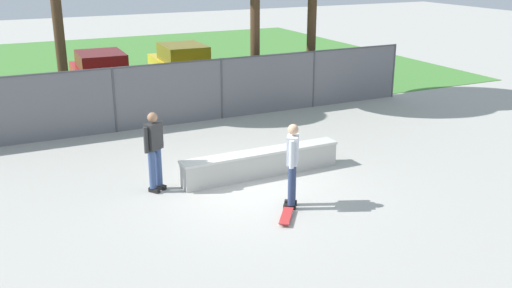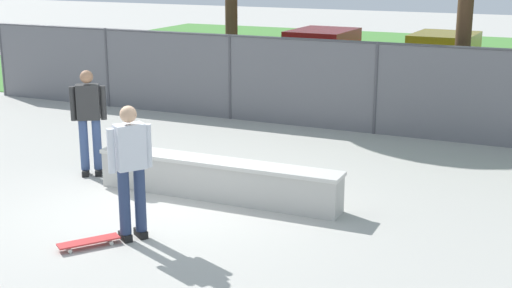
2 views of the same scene
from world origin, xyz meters
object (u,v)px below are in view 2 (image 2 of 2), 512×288
object	(u,v)px
car_red	(323,58)
skateboarder	(131,167)
bystander	(89,118)
car_yellow	(444,63)
skateboard	(89,242)
concrete_ledge	(217,179)

from	to	relation	value
car_red	skateboarder	bearing A→B (deg)	-82.82
car_red	bystander	size ratio (longest dim) A/B	2.34
car_yellow	bystander	distance (m)	10.89
car_yellow	bystander	bearing A→B (deg)	-112.25
car_red	car_yellow	world-z (taller)	same
skateboarder	car_yellow	bearing A→B (deg)	81.49
skateboard	bystander	distance (m)	3.35
skateboard	car_yellow	world-z (taller)	car_yellow
skateboarder	car_red	distance (m)	11.85
concrete_ledge	skateboard	xyz separation A→B (m)	(-0.63, -2.39, -0.24)
concrete_ledge	car_yellow	world-z (taller)	car_yellow
car_red	bystander	distance (m)	9.67
concrete_ledge	bystander	size ratio (longest dim) A/B	2.21
skateboard	car_red	world-z (taller)	car_red
car_red	bystander	world-z (taller)	bystander
bystander	skateboarder	bearing A→B (deg)	-42.69
skateboard	car_red	bearing A→B (deg)	95.13
skateboard	bystander	bearing A→B (deg)	126.51
bystander	skateboard	bearing A→B (deg)	-53.49
skateboarder	car_red	xyz separation A→B (m)	(-1.48, 11.75, -0.17)
car_yellow	skateboarder	bearing A→B (deg)	-98.51
skateboarder	car_red	size ratio (longest dim) A/B	0.43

